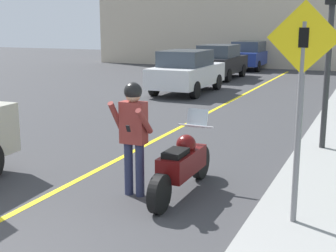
% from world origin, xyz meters
% --- Properties ---
extents(road_center_line, '(0.12, 36.00, 0.01)m').
position_xyz_m(road_center_line, '(-0.60, 6.00, 0.00)').
color(road_center_line, yellow).
rests_on(road_center_line, ground).
extents(building_backdrop, '(28.00, 1.20, 6.66)m').
position_xyz_m(building_backdrop, '(0.00, 26.00, 3.33)').
color(building_backdrop, beige).
rests_on(building_backdrop, ground).
extents(motorcycle, '(0.62, 2.30, 1.28)m').
position_xyz_m(motorcycle, '(1.32, 3.23, 0.49)').
color(motorcycle, black).
rests_on(motorcycle, ground).
extents(person_biker, '(0.59, 0.49, 1.81)m').
position_xyz_m(person_biker, '(0.65, 2.85, 1.12)').
color(person_biker, '#282D4C').
rests_on(person_biker, ground).
extents(crossing_sign, '(0.91, 0.08, 2.86)m').
position_xyz_m(crossing_sign, '(3.17, 2.59, 1.83)').
color(crossing_sign, slate).
rests_on(crossing_sign, sidewalk_curb).
extents(traffic_light, '(0.26, 0.30, 3.71)m').
position_xyz_m(traffic_light, '(3.10, 6.71, 2.69)').
color(traffic_light, '#2D2D30').
rests_on(traffic_light, sidewalk_curb).
extents(parked_car_white, '(1.88, 4.20, 1.68)m').
position_xyz_m(parked_car_white, '(-2.80, 13.77, 0.86)').
color(parked_car_white, black).
rests_on(parked_car_white, ground).
extents(parked_car_black, '(1.88, 4.20, 1.68)m').
position_xyz_m(parked_car_black, '(-3.16, 19.08, 0.86)').
color(parked_car_black, black).
rests_on(parked_car_black, ground).
extents(parked_car_blue, '(1.88, 4.20, 1.68)m').
position_xyz_m(parked_car_blue, '(-3.02, 24.49, 0.86)').
color(parked_car_blue, black).
rests_on(parked_car_blue, ground).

